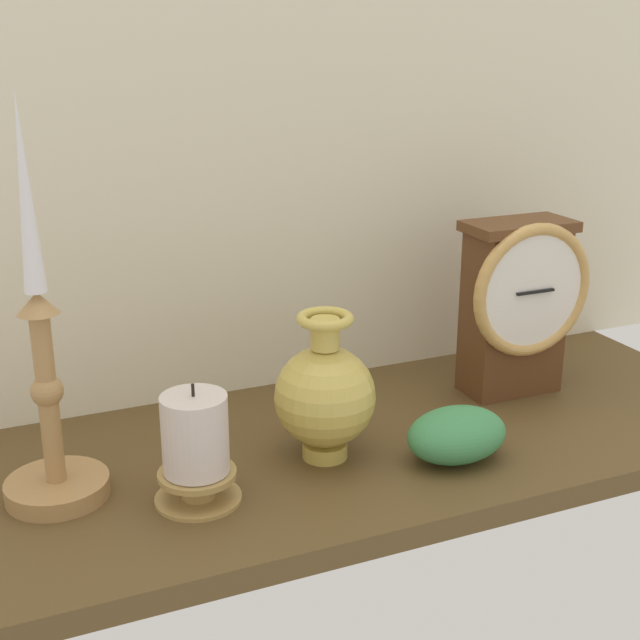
# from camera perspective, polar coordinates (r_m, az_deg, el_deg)

# --- Properties ---
(ground_plane) EXTENTS (1.00, 0.36, 0.02)m
(ground_plane) POSITION_cam_1_polar(r_m,az_deg,el_deg) (0.95, 0.74, -8.66)
(ground_plane) COLOR brown
(back_wall) EXTENTS (1.20, 0.02, 0.65)m
(back_wall) POSITION_cam_1_polar(r_m,az_deg,el_deg) (1.02, -3.57, 13.15)
(back_wall) COLOR beige
(back_wall) RESTS_ON ground_plane
(mantel_clock) EXTENTS (0.16, 0.08, 0.21)m
(mantel_clock) POSITION_cam_1_polar(r_m,az_deg,el_deg) (1.05, 12.81, 1.08)
(mantel_clock) COLOR #59341A
(mantel_clock) RESTS_ON ground_plane
(candlestick_tall_left) EXTENTS (0.10, 0.10, 0.38)m
(candlestick_tall_left) POSITION_cam_1_polar(r_m,az_deg,el_deg) (0.84, -17.41, -4.81)
(candlestick_tall_left) COLOR #AC7F4B
(candlestick_tall_left) RESTS_ON ground_plane
(brass_vase_bulbous) EXTENTS (0.10, 0.10, 0.16)m
(brass_vase_bulbous) POSITION_cam_1_polar(r_m,az_deg,el_deg) (0.88, 0.33, -4.90)
(brass_vase_bulbous) COLOR gold
(brass_vase_bulbous) RESTS_ON ground_plane
(pillar_candle_front) EXTENTS (0.08, 0.08, 0.12)m
(pillar_candle_front) POSITION_cam_1_polar(r_m,az_deg,el_deg) (0.82, -8.13, -8.39)
(pillar_candle_front) COLOR #AD8A4B
(pillar_candle_front) RESTS_ON ground_plane
(ivy_sprig) EXTENTS (0.11, 0.08, 0.06)m
(ivy_sprig) POSITION_cam_1_polar(r_m,az_deg,el_deg) (0.90, 8.94, -7.43)
(ivy_sprig) COLOR #3F8B50
(ivy_sprig) RESTS_ON ground_plane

